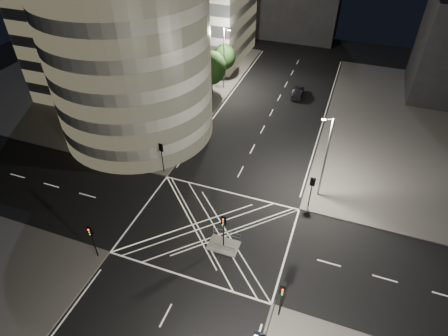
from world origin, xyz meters
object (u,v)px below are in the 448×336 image
at_px(street_lamp_left_near, 174,111).
at_px(street_lamp_left_far, 224,57).
at_px(traffic_signal_island, 224,226).
at_px(sedan, 298,92).
at_px(traffic_signal_fl, 161,152).
at_px(street_lamp_right_far, 325,156).
at_px(traffic_signal_fr, 312,187).
at_px(traffic_signal_nr, 282,296).
at_px(central_island, 224,245).
at_px(traffic_signal_nl, 92,236).

height_order(street_lamp_left_near, street_lamp_left_far, same).
bearing_deg(street_lamp_left_far, street_lamp_left_near, -90.00).
distance_m(traffic_signal_island, sedan, 33.02).
bearing_deg(street_lamp_left_near, traffic_signal_fl, -83.03).
height_order(street_lamp_right_far, sedan, street_lamp_right_far).
height_order(street_lamp_left_near, street_lamp_right_far, same).
xyz_separation_m(traffic_signal_fl, traffic_signal_fr, (17.60, 0.00, 0.00)).
bearing_deg(traffic_signal_fr, traffic_signal_island, -129.33).
distance_m(traffic_signal_fr, traffic_signal_nr, 13.60).
xyz_separation_m(central_island, traffic_signal_nr, (6.80, -5.30, 2.84)).
xyz_separation_m(traffic_signal_fl, traffic_signal_island, (10.80, -8.30, 0.00)).
height_order(traffic_signal_fl, street_lamp_right_far, street_lamp_right_far).
height_order(traffic_signal_nr, street_lamp_right_far, street_lamp_right_far).
xyz_separation_m(central_island, traffic_signal_fl, (-10.80, 8.30, 2.84)).
height_order(traffic_signal_nr, street_lamp_left_far, street_lamp_left_far).
bearing_deg(street_lamp_left_near, central_island, -49.73).
xyz_separation_m(central_island, street_lamp_right_far, (7.44, 10.50, 5.47)).
distance_m(central_island, street_lamp_left_near, 18.52).
xyz_separation_m(traffic_signal_fl, sedan, (11.45, 24.64, -2.19)).
bearing_deg(traffic_signal_island, traffic_signal_fr, 50.67).
bearing_deg(street_lamp_left_near, traffic_signal_fr, -15.92).
height_order(traffic_signal_fr, traffic_signal_island, same).
height_order(traffic_signal_nl, street_lamp_right_far, street_lamp_right_far).
height_order(traffic_signal_nl, traffic_signal_nr, same).
distance_m(traffic_signal_fl, traffic_signal_nl, 13.60).
distance_m(traffic_signal_nl, sedan, 39.98).
bearing_deg(traffic_signal_nr, central_island, 142.07).
bearing_deg(traffic_signal_fl, traffic_signal_fr, 0.00).
relative_size(central_island, traffic_signal_nr, 0.75).
bearing_deg(street_lamp_right_far, street_lamp_left_near, 170.97).
bearing_deg(traffic_signal_nl, traffic_signal_fl, 90.00).
bearing_deg(traffic_signal_nl, central_island, 26.14).
distance_m(traffic_signal_fl, street_lamp_left_far, 23.36).
xyz_separation_m(traffic_signal_island, street_lamp_left_far, (-11.44, 31.50, 2.63)).
bearing_deg(traffic_signal_nr, traffic_signal_nl, 180.00).
height_order(traffic_signal_island, street_lamp_left_far, street_lamp_left_far).
xyz_separation_m(central_island, traffic_signal_nl, (-10.80, -5.30, 2.84)).
distance_m(traffic_signal_nr, street_lamp_right_far, 16.03).
bearing_deg(traffic_signal_fl, central_island, -37.54).
height_order(street_lamp_left_near, sedan, street_lamp_left_near).
relative_size(traffic_signal_fr, traffic_signal_island, 1.00).
xyz_separation_m(traffic_signal_fl, street_lamp_right_far, (18.24, 2.20, 2.63)).
xyz_separation_m(street_lamp_left_near, sedan, (12.09, 19.44, -4.82)).
distance_m(central_island, traffic_signal_nl, 12.36).
distance_m(traffic_signal_fl, street_lamp_right_far, 18.55).
distance_m(traffic_signal_nr, sedan, 38.80).
distance_m(traffic_signal_nr, street_lamp_left_far, 41.15).
height_order(traffic_signal_fl, traffic_signal_fr, same).
xyz_separation_m(traffic_signal_fl, street_lamp_left_near, (-0.64, 5.20, 2.63)).
distance_m(traffic_signal_nl, traffic_signal_island, 12.03).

